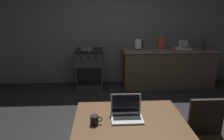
% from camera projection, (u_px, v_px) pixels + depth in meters
% --- Properties ---
extents(ground_plane, '(12.00, 12.00, 0.00)m').
position_uv_depth(ground_plane, '(120.00, 137.00, 3.01)').
color(ground_plane, black).
extents(back_wall, '(6.40, 0.10, 2.83)m').
position_uv_depth(back_wall, '(124.00, 25.00, 4.88)').
color(back_wall, '#635F5B').
rests_on(back_wall, ground_plane).
extents(kitchen_counter, '(2.16, 0.64, 0.90)m').
position_uv_depth(kitchen_counter, '(168.00, 67.00, 4.88)').
color(kitchen_counter, '#4C3D2D').
rests_on(kitchen_counter, ground_plane).
extents(stove_oven, '(0.60, 0.62, 0.90)m').
position_uv_depth(stove_oven, '(90.00, 69.00, 4.78)').
color(stove_oven, '#2D2D30').
rests_on(stove_oven, ground_plane).
extents(dining_table, '(1.12, 0.86, 0.73)m').
position_uv_depth(dining_table, '(129.00, 126.00, 2.10)').
color(dining_table, brown).
rests_on(dining_table, ground_plane).
extents(chair, '(0.40, 0.40, 0.89)m').
position_uv_depth(chair, '(209.00, 136.00, 2.17)').
color(chair, '#2D2116').
rests_on(chair, ground_plane).
extents(laptop, '(0.32, 0.24, 0.23)m').
position_uv_depth(laptop, '(127.00, 113.00, 2.11)').
color(laptop, silver).
rests_on(laptop, dining_table).
extents(electric_kettle, '(0.19, 0.17, 0.23)m').
position_uv_depth(electric_kettle, '(138.00, 44.00, 4.68)').
color(electric_kettle, black).
rests_on(electric_kettle, kitchen_counter).
extents(bottle, '(0.08, 0.08, 0.28)m').
position_uv_depth(bottle, '(204.00, 43.00, 4.70)').
color(bottle, '#2D2D33').
rests_on(bottle, kitchen_counter).
extents(frying_pan, '(0.27, 0.45, 0.05)m').
position_uv_depth(frying_pan, '(87.00, 49.00, 4.62)').
color(frying_pan, gray).
rests_on(frying_pan, stove_oven).
extents(coffee_mug, '(0.12, 0.08, 0.09)m').
position_uv_depth(coffee_mug, '(95.00, 120.00, 1.99)').
color(coffee_mug, black).
rests_on(coffee_mug, dining_table).
extents(cereal_box, '(0.13, 0.05, 0.29)m').
position_uv_depth(cereal_box, '(161.00, 43.00, 4.71)').
color(cereal_box, '#B2382D').
rests_on(cereal_box, kitchen_counter).
extents(dish_rack, '(0.34, 0.26, 0.21)m').
position_uv_depth(dish_rack, '(183.00, 47.00, 4.75)').
color(dish_rack, silver).
rests_on(dish_rack, kitchen_counter).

